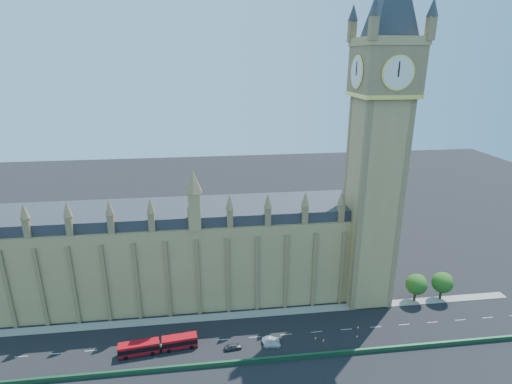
{
  "coord_description": "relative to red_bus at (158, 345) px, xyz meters",
  "views": [
    {
      "loc": [
        -6.28,
        -83.65,
        67.12
      ],
      "look_at": [
        5.5,
        10.0,
        35.48
      ],
      "focal_mm": 28.0,
      "sensor_mm": 36.0,
      "label": 1
    }
  ],
  "objects": [
    {
      "name": "ground",
      "position": [
        19.73,
        2.13,
        -1.66
      ],
      "size": [
        400.0,
        400.0,
        0.0
      ],
      "primitive_type": "plane",
      "color": "black",
      "rests_on": "ground"
    },
    {
      "name": "palace_westminster",
      "position": [
        -5.27,
        24.13,
        12.2
      ],
      "size": [
        120.0,
        20.0,
        28.0
      ],
      "color": "#A68650",
      "rests_on": "ground"
    },
    {
      "name": "elizabeth_tower",
      "position": [
        57.73,
        16.12,
        52.9
      ],
      "size": [
        20.59,
        20.59,
        105.0
      ],
      "color": "#A68650",
      "rests_on": "ground"
    },
    {
      "name": "bridge_parapet",
      "position": [
        19.73,
        -6.87,
        -1.06
      ],
      "size": [
        160.0,
        0.6,
        1.2
      ],
      "primitive_type": "cube",
      "color": "#1E4C2D",
      "rests_on": "ground"
    },
    {
      "name": "kerb_north",
      "position": [
        19.73,
        11.63,
        -1.58
      ],
      "size": [
        160.0,
        3.0,
        0.16
      ],
      "primitive_type": "cube",
      "color": "gray",
      "rests_on": "ground"
    },
    {
      "name": "tree_east_near",
      "position": [
        71.95,
        12.21,
        3.98
      ],
      "size": [
        6.0,
        6.0,
        8.5
      ],
      "color": "#382619",
      "rests_on": "ground"
    },
    {
      "name": "tree_east_far",
      "position": [
        79.95,
        12.21,
        3.98
      ],
      "size": [
        6.0,
        6.0,
        8.5
      ],
      "color": "#382619",
      "rests_on": "ground"
    },
    {
      "name": "red_bus",
      "position": [
        0.0,
        0.0,
        0.0
      ],
      "size": [
        18.75,
        4.84,
        3.16
      ],
      "rotation": [
        0.0,
        0.0,
        0.12
      ],
      "color": "#AD0B14",
      "rests_on": "ground"
    },
    {
      "name": "car_grey",
      "position": [
        17.91,
        -1.55,
        -0.95
      ],
      "size": [
        4.34,
        2.1,
        1.43
      ],
      "primitive_type": "imported",
      "rotation": [
        0.0,
        0.0,
        1.67
      ],
      "color": "#3E3F45",
      "rests_on": "ground"
    },
    {
      "name": "car_silver",
      "position": [
        27.33,
        -0.37,
        -0.95
      ],
      "size": [
        4.47,
        1.98,
        1.42
      ],
      "primitive_type": "imported",
      "rotation": [
        0.0,
        0.0,
        1.46
      ],
      "color": "#A4A7AB",
      "rests_on": "ground"
    },
    {
      "name": "car_white",
      "position": [
        27.43,
        -1.95,
        -1.04
      ],
      "size": [
        4.42,
        2.13,
        1.24
      ],
      "primitive_type": "imported",
      "rotation": [
        0.0,
        0.0,
        1.48
      ],
      "color": "silver",
      "rests_on": "ground"
    },
    {
      "name": "cone_a",
      "position": [
        40.48,
        -1.72,
        -1.34
      ],
      "size": [
        0.44,
        0.44,
        0.66
      ],
      "rotation": [
        0.0,
        0.0,
        -0.07
      ],
      "color": "black",
      "rests_on": "ground"
    },
    {
      "name": "cone_b",
      "position": [
        38.71,
        -0.71,
        -1.31
      ],
      "size": [
        0.59,
        0.59,
        0.72
      ],
      "rotation": [
        0.0,
        0.0,
        -0.38
      ],
      "color": "black",
      "rests_on": "ground"
    },
    {
      "name": "cone_c",
      "position": [
        50.88,
        1.99,
        -1.28
      ],
      "size": [
        0.53,
        0.53,
        0.77
      ],
      "rotation": [
        0.0,
        0.0,
        -0.09
      ],
      "color": "black",
      "rests_on": "ground"
    },
    {
      "name": "cone_d",
      "position": [
        49.36,
        -1.4,
        -1.35
      ],
      "size": [
        0.5,
        0.5,
        0.64
      ],
      "rotation": [
        0.0,
        0.0,
        -0.28
      ],
      "color": "black",
      "rests_on": "ground"
    }
  ]
}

